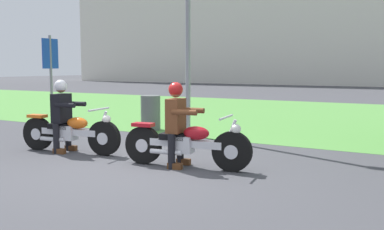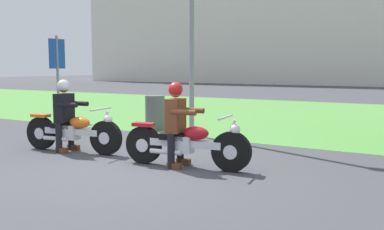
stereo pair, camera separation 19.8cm
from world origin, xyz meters
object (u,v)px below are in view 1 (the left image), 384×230
Objects in this scene: motorcycle_follow at (70,132)px; trash_can at (151,113)px; motorcycle_lead at (186,144)px; sign_banner at (51,64)px; rider_lead at (177,118)px; rider_follow at (62,110)px.

trash_can is at bearing 89.07° from motorcycle_follow.
motorcycle_lead is 7.68m from sign_banner.
rider_lead reaches higher than trash_can.
sign_banner is (-6.60, 3.41, 0.91)m from rider_lead.
trash_can is (-0.26, 3.32, -0.37)m from rider_follow.
motorcycle_follow is at bearing -0.81° from rider_follow.
sign_banner is at bearing 144.40° from rider_lead.
sign_banner reaches higher than motorcycle_follow.
rider_follow reaches higher than motorcycle_lead.
motorcycle_lead is at bearing -0.82° from rider_lead.
sign_banner is at bearing 178.31° from trash_can.
sign_banner is (-6.77, 3.39, 1.33)m from motorcycle_lead.
rider_follow is at bearing -40.51° from sign_banner.
rider_follow is at bearing 172.53° from motorcycle_lead.
motorcycle_lead is at bearing -26.60° from sign_banner.
trash_can is 3.96m from sign_banner.
motorcycle_lead is 2.79m from rider_follow.
motorcycle_follow is at bearing -82.66° from trash_can.
motorcycle_follow is (-2.59, -0.02, 0.00)m from motorcycle_lead.
sign_banner reaches higher than trash_can.
rider_lead is 2.59m from rider_follow.
motorcycle_lead is 2.44× the size of trash_can.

